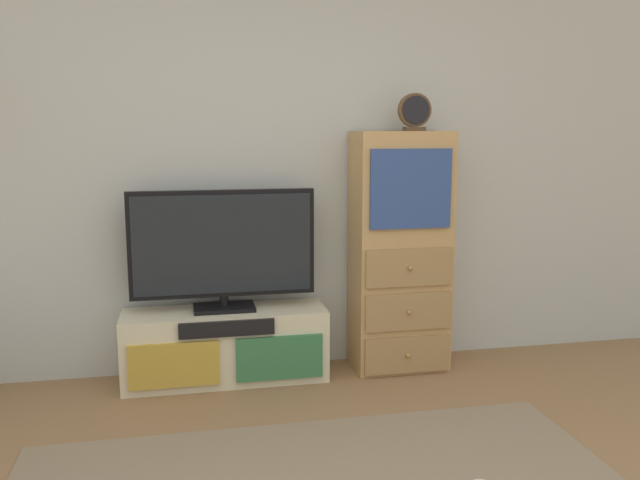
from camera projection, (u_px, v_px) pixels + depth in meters
The scene contains 5 objects.
back_wall at pixel (267, 152), 4.11m from camera, with size 6.40×0.12×2.70m, color #B2B7B2.
media_console at pixel (225, 346), 3.98m from camera, with size 1.20×0.38×0.43m.
television at pixel (223, 247), 3.90m from camera, with size 1.08×0.22×0.71m.
side_cabinet at pixel (400, 252), 4.12m from camera, with size 0.58×0.38×1.48m.
desk_clock at pixel (415, 112), 3.97m from camera, with size 0.20×0.08×0.22m.
Camera 1 is at (-0.53, -1.66, 1.50)m, focal length 37.41 mm.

